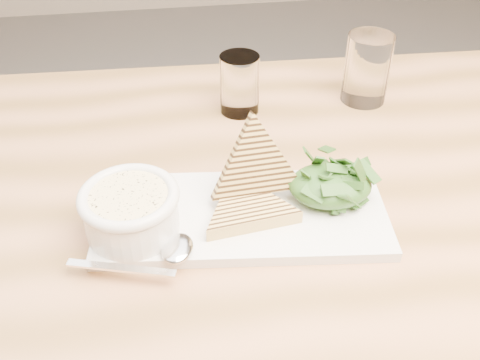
{
  "coord_description": "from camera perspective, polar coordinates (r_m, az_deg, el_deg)",
  "views": [
    {
      "loc": [
        -0.33,
        -0.33,
        1.23
      ],
      "look_at": [
        -0.25,
        0.2,
        0.81
      ],
      "focal_mm": 40.0,
      "sensor_mm": 36.0,
      "label": 1
    }
  ],
  "objects": [
    {
      "name": "arugula_pile",
      "position": [
        0.7,
        9.67,
        -0.17
      ],
      "size": [
        0.11,
        0.1,
        0.05
      ],
      "primitive_type": null,
      "color": "#2F551F",
      "rests_on": "platter"
    },
    {
      "name": "sandwich_flat",
      "position": [
        0.68,
        0.76,
        -3.04
      ],
      "size": [
        0.16,
        0.16,
        0.02
      ],
      "primitive_type": null,
      "rotation": [
        0.0,
        0.0,
        0.13
      ],
      "color": "tan",
      "rests_on": "platter"
    },
    {
      "name": "salad_base",
      "position": [
        0.71,
        9.62,
        -0.54
      ],
      "size": [
        0.11,
        0.09,
        0.04
      ],
      "primitive_type": "ellipsoid",
      "color": "#204915",
      "rests_on": "platter"
    },
    {
      "name": "glass_far",
      "position": [
        0.95,
        13.38,
        11.48
      ],
      "size": [
        0.08,
        0.08,
        0.12
      ],
      "primitive_type": "cylinder",
      "color": "white",
      "rests_on": "table_top"
    },
    {
      "name": "table_top",
      "position": [
        0.73,
        5.79,
        -4.5
      ],
      "size": [
        1.37,
        0.94,
        0.04
      ],
      "primitive_type": "cube",
      "rotation": [
        0.0,
        0.0,
        -0.04
      ],
      "color": "#AF744A",
      "rests_on": "ground"
    },
    {
      "name": "soup",
      "position": [
        0.65,
        -11.79,
        -1.85
      ],
      "size": [
        0.1,
        0.1,
        0.01
      ],
      "primitive_type": "cylinder",
      "color": "beige",
      "rests_on": "soup_bowl"
    },
    {
      "name": "sandwich_lean",
      "position": [
        0.69,
        1.71,
        1.48
      ],
      "size": [
        0.15,
        0.13,
        0.16
      ],
      "primitive_type": null,
      "rotation": [
        1.21,
        0.0,
        0.07
      ],
      "color": "tan",
      "rests_on": "sandwich_flat"
    },
    {
      "name": "spoon_bowl",
      "position": [
        0.64,
        -6.7,
        -7.24
      ],
      "size": [
        0.05,
        0.06,
        0.01
      ],
      "primitive_type": "ellipsoid",
      "rotation": [
        0.0,
        0.0,
        -0.29
      ],
      "color": "silver",
      "rests_on": "platter"
    },
    {
      "name": "soup_bowl",
      "position": [
        0.66,
        -11.49,
        -3.68
      ],
      "size": [
        0.11,
        0.11,
        0.05
      ],
      "primitive_type": "cylinder",
      "color": "silver",
      "rests_on": "platter"
    },
    {
      "name": "spoon_handle",
      "position": [
        0.63,
        -12.56,
        -9.16
      ],
      "size": [
        0.12,
        0.05,
        0.0
      ],
      "primitive_type": "cube",
      "rotation": [
        0.0,
        0.0,
        -0.29
      ],
      "color": "silver",
      "rests_on": "platter"
    },
    {
      "name": "platter",
      "position": [
        0.69,
        0.25,
        -3.76
      ],
      "size": [
        0.39,
        0.21,
        0.01
      ],
      "primitive_type": "cube",
      "rotation": [
        0.0,
        0.0,
        -0.11
      ],
      "color": "silver",
      "rests_on": "table_top"
    },
    {
      "name": "bowl_rim",
      "position": [
        0.64,
        -11.81,
        -1.71
      ],
      "size": [
        0.12,
        0.12,
        0.01
      ],
      "primitive_type": "torus",
      "color": "silver",
      "rests_on": "soup_bowl"
    },
    {
      "name": "glass_near",
      "position": [
        0.9,
        -0.05,
        10.18
      ],
      "size": [
        0.07,
        0.07,
        0.1
      ],
      "primitive_type": "cylinder",
      "color": "white",
      "rests_on": "table_top"
    }
  ]
}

